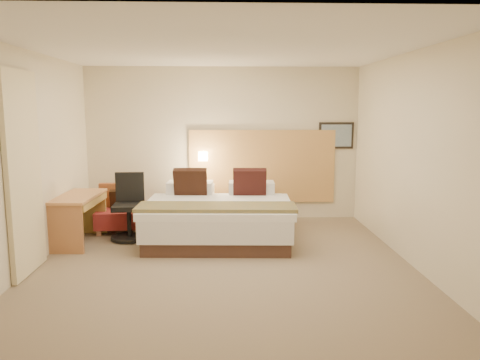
{
  "coord_description": "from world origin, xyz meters",
  "views": [
    {
      "loc": [
        -0.0,
        -5.81,
        2.0
      ],
      "look_at": [
        0.23,
        0.48,
        1.02
      ],
      "focal_mm": 35.0,
      "sensor_mm": 36.0,
      "label": 1
    }
  ],
  "objects_px": {
    "bed": "(219,216)",
    "lounge_chair": "(120,212)",
    "side_table": "(170,210)",
    "desk": "(80,205)",
    "desk_chair": "(129,212)"
  },
  "relations": [
    {
      "from": "bed",
      "to": "lounge_chair",
      "type": "height_order",
      "value": "bed"
    },
    {
      "from": "side_table",
      "to": "lounge_chair",
      "type": "bearing_deg",
      "value": -166.9
    },
    {
      "from": "lounge_chair",
      "to": "side_table",
      "type": "xyz_separation_m",
      "value": [
        0.79,
        0.18,
        -0.01
      ]
    },
    {
      "from": "side_table",
      "to": "desk",
      "type": "bearing_deg",
      "value": -144.37
    },
    {
      "from": "bed",
      "to": "desk_chair",
      "type": "distance_m",
      "value": 1.37
    },
    {
      "from": "lounge_chair",
      "to": "bed",
      "type": "bearing_deg",
      "value": -16.24
    },
    {
      "from": "lounge_chair",
      "to": "desk_chair",
      "type": "bearing_deg",
      "value": -63.15
    },
    {
      "from": "side_table",
      "to": "desk",
      "type": "xyz_separation_m",
      "value": [
        -1.22,
        -0.87,
        0.28
      ]
    },
    {
      "from": "bed",
      "to": "desk",
      "type": "height_order",
      "value": "bed"
    },
    {
      "from": "bed",
      "to": "lounge_chair",
      "type": "distance_m",
      "value": 1.69
    },
    {
      "from": "bed",
      "to": "side_table",
      "type": "bearing_deg",
      "value": 141.68
    },
    {
      "from": "bed",
      "to": "desk_chair",
      "type": "height_order",
      "value": "bed"
    },
    {
      "from": "desk_chair",
      "to": "desk",
      "type": "bearing_deg",
      "value": -163.9
    },
    {
      "from": "lounge_chair",
      "to": "side_table",
      "type": "distance_m",
      "value": 0.81
    },
    {
      "from": "lounge_chair",
      "to": "desk_chair",
      "type": "height_order",
      "value": "desk_chair"
    }
  ]
}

